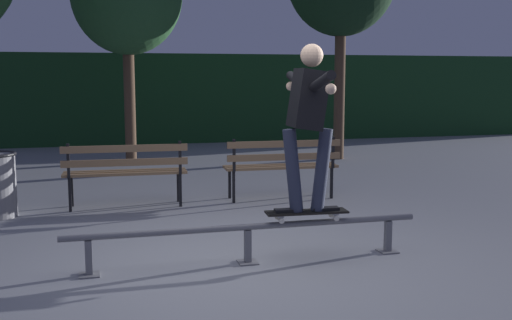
{
  "coord_description": "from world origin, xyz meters",
  "views": [
    {
      "loc": [
        -1.31,
        -5.32,
        1.73
      ],
      "look_at": [
        0.29,
        0.8,
        0.85
      ],
      "focal_mm": 42.72,
      "sensor_mm": 36.0,
      "label": 1
    }
  ],
  "objects": [
    {
      "name": "ground_plane",
      "position": [
        0.0,
        0.0,
        0.0
      ],
      "size": [
        90.0,
        90.0,
        0.0
      ],
      "primitive_type": "plane",
      "color": "slate"
    },
    {
      "name": "hedge_backdrop",
      "position": [
        0.0,
        10.78,
        1.14
      ],
      "size": [
        24.0,
        1.2,
        2.29
      ],
      "primitive_type": "cube",
      "color": "#193D1E",
      "rests_on": "ground"
    },
    {
      "name": "grind_rail",
      "position": [
        -0.0,
        -0.0,
        0.28
      ],
      "size": [
        3.35,
        0.18,
        0.37
      ],
      "color": "slate",
      "rests_on": "ground"
    },
    {
      "name": "skateboard",
      "position": [
        0.57,
        -0.0,
        0.45
      ],
      "size": [
        0.79,
        0.25,
        0.09
      ],
      "color": "black",
      "rests_on": "grind_rail"
    },
    {
      "name": "skateboarder",
      "position": [
        0.58,
        -0.0,
        1.38
      ],
      "size": [
        0.62,
        1.41,
        1.56
      ],
      "color": "black",
      "rests_on": "skateboard"
    },
    {
      "name": "park_bench_leftmost",
      "position": [
        -0.98,
        2.73,
        0.54
      ],
      "size": [
        1.61,
        0.47,
        0.88
      ],
      "color": "black",
      "rests_on": "ground"
    },
    {
      "name": "park_bench_left_center",
      "position": [
        1.17,
        2.73,
        0.54
      ],
      "size": [
        1.61,
        0.47,
        0.88
      ],
      "color": "black",
      "rests_on": "ground"
    }
  ]
}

